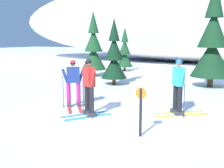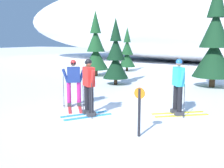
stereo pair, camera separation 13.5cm
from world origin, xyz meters
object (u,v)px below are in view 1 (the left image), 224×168
object	(u,v)px
pine_tree_center_left	(125,53)
pine_tree_center_right	(114,57)
skier_navy_jacket	(73,82)
pine_tree_far_left	(94,49)
trail_marker_post	(141,109)
pine_tree_far_right	(212,43)
skier_cyan_jacket	(178,86)
skier_red_jacket	(89,86)

from	to	relation	value
pine_tree_center_left	pine_tree_center_right	world-z (taller)	pine_tree_center_right
skier_navy_jacket	pine_tree_center_right	size ratio (longest dim) A/B	0.48
pine_tree_far_left	trail_marker_post	xyz separation A→B (m)	(6.83, -8.99, -1.07)
pine_tree_center_right	pine_tree_far_right	size ratio (longest dim) A/B	0.67
pine_tree_center_left	trail_marker_post	size ratio (longest dim) A/B	2.67
skier_cyan_jacket	pine_tree_far_left	world-z (taller)	pine_tree_far_left
skier_navy_jacket	pine_tree_far_right	distance (m)	7.66
pine_tree_center_right	pine_tree_far_right	bearing A→B (deg)	19.54
pine_tree_far_right	trail_marker_post	distance (m)	8.33
skier_red_jacket	skier_navy_jacket	size ratio (longest dim) A/B	1.07
skier_cyan_jacket	pine_tree_far_right	xyz separation A→B (m)	(0.25, 5.81, 1.27)
pine_tree_center_left	pine_tree_center_right	xyz separation A→B (m)	(2.10, -5.89, 0.09)
pine_tree_center_right	pine_tree_far_right	world-z (taller)	pine_tree_far_right
pine_tree_center_left	pine_tree_far_right	distance (m)	8.02
trail_marker_post	pine_tree_center_left	bearing A→B (deg)	116.41
pine_tree_center_right	trail_marker_post	xyz separation A→B (m)	(4.07, -6.52, -0.76)
skier_navy_jacket	pine_tree_center_right	distance (m)	4.98
skier_red_jacket	pine_tree_center_right	xyz separation A→B (m)	(-1.96, 5.59, 0.51)
pine_tree_center_right	pine_tree_far_right	distance (m)	5.00
pine_tree_center_right	trail_marker_post	world-z (taller)	pine_tree_center_right
skier_red_jacket	pine_tree_center_right	distance (m)	5.94
pine_tree_far_left	pine_tree_far_right	xyz separation A→B (m)	(7.43, -0.81, 0.43)
pine_tree_center_left	pine_tree_far_right	bearing A→B (deg)	-32.11
skier_red_jacket	trail_marker_post	distance (m)	2.32
pine_tree_center_left	skier_red_jacket	bearing A→B (deg)	-70.51
skier_cyan_jacket	pine_tree_far_right	world-z (taller)	pine_tree_far_right
pine_tree_center_left	pine_tree_far_left	bearing A→B (deg)	-101.04
skier_red_jacket	skier_navy_jacket	xyz separation A→B (m)	(-1.11, 0.72, -0.08)
skier_red_jacket	trail_marker_post	world-z (taller)	skier_red_jacket
skier_red_jacket	pine_tree_far_left	world-z (taller)	pine_tree_far_left
skier_red_jacket	trail_marker_post	bearing A→B (deg)	-24.02
skier_cyan_jacket	pine_tree_center_left	size ratio (longest dim) A/B	0.54
pine_tree_far_left	skier_navy_jacket	bearing A→B (deg)	-63.71
skier_cyan_jacket	pine_tree_far_right	size ratio (longest dim) A/B	0.34
skier_cyan_jacket	pine_tree_far_left	xyz separation A→B (m)	(-7.18, 6.63, 0.84)
skier_red_jacket	pine_tree_far_left	distance (m)	9.38
pine_tree_center_right	trail_marker_post	bearing A→B (deg)	-58.06
skier_red_jacket	trail_marker_post	xyz separation A→B (m)	(2.10, -0.94, -0.26)
skier_red_jacket	pine_tree_far_left	xyz separation A→B (m)	(-4.73, 8.05, 0.81)
skier_navy_jacket	skier_red_jacket	bearing A→B (deg)	-32.96
skier_red_jacket	skier_cyan_jacket	size ratio (longest dim) A/B	1.01
skier_cyan_jacket	pine_tree_center_left	distance (m)	11.98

